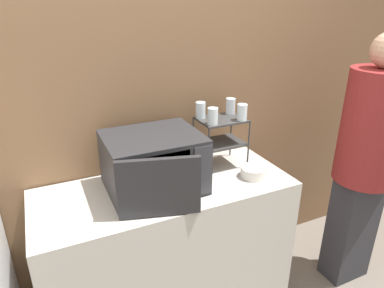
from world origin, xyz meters
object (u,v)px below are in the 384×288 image
Objects in this scene: glass_front_left at (213,116)px; glass_back_right at (231,106)px; microwave at (154,163)px; bowl at (253,172)px; glass_back_left at (201,110)px; dish_rack at (221,132)px; glass_front_right at (242,112)px; person at (367,155)px.

glass_back_right is (0.20, 0.14, 0.00)m from glass_front_left.
bowl is (0.59, -0.12, -0.13)m from microwave.
glass_back_right is at bearing 16.70° from microwave.
glass_back_right is 1.00× the size of glass_back_left.
glass_front_right reaches higher than dish_rack.
glass_front_left is 1.00× the size of glass_back_left.
person is at bearing -32.20° from glass_back_right.
glass_back_right reaches higher than bowl.
person reaches higher than bowl.
glass_back_right is 0.21m from glass_back_left.
bowl is (0.00, -0.15, -0.34)m from glass_front_right.
person reaches higher than dish_rack.
dish_rack is 0.32m from bowl.
dish_rack is at bearing 154.81° from person.
glass_front_right is 0.88m from person.
glass_back_left reaches higher than dish_rack.
dish_rack is 3.19× the size of glass_front_right.
person reaches higher than glass_front_left.
person is (0.86, -0.40, -0.16)m from dish_rack.
glass_back_right and glass_back_left have the same top height.
bowl is at bearing -11.44° from microwave.
person reaches higher than glass_back_left.
glass_back_left is (-0.21, 0.15, 0.00)m from glass_front_right.
bowl is at bearing -90.23° from glass_back_right.
person is (0.76, -0.18, 0.04)m from bowl.
dish_rack is at bearing 143.54° from glass_front_right.
glass_front_right is at bearing 3.21° from microwave.
glass_back_right and glass_front_right have the same top height.
glass_front_left is (-0.10, -0.07, 0.14)m from dish_rack.
dish_rack is at bearing -34.03° from glass_back_left.
glass_front_left and glass_back_left have the same top height.
person reaches higher than glass_front_right.
person is at bearing -25.19° from dish_rack.
glass_back_right is 0.94m from person.
glass_back_left is at bearing 153.74° from person.
glass_front_left is at bearing 177.56° from glass_front_right.
glass_front_right is at bearing -92.11° from glass_back_right.
glass_front_left is at bearing -85.60° from glass_back_left.
person is (0.75, -0.48, -0.30)m from glass_back_right.
microwave is 5.69× the size of glass_back_right.
glass_back_left is (-0.11, 0.07, 0.14)m from dish_rack.
glass_front_right is (-0.01, -0.14, 0.00)m from glass_back_right.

